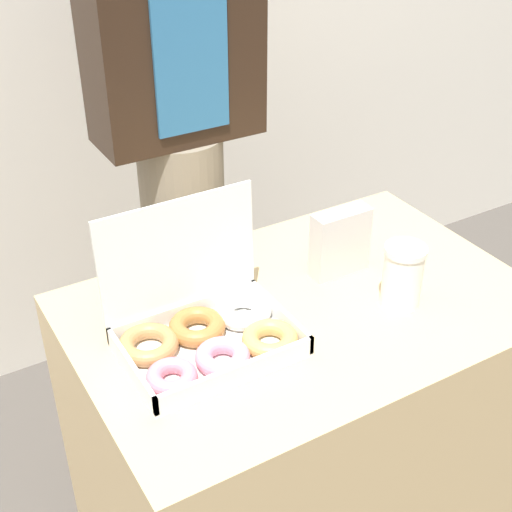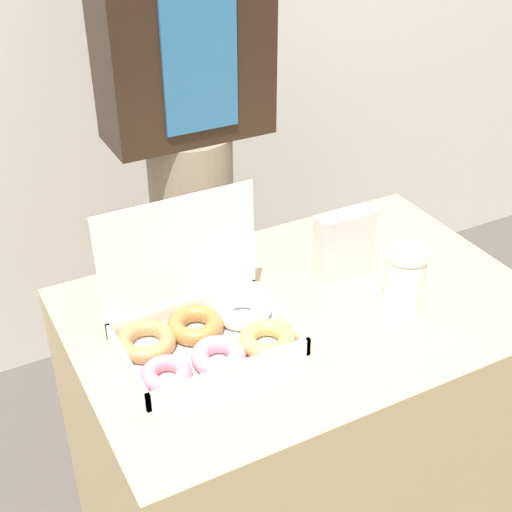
{
  "view_description": "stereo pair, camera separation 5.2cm",
  "coord_description": "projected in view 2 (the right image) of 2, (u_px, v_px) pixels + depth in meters",
  "views": [
    {
      "loc": [
        -0.66,
        -0.93,
        1.54
      ],
      "look_at": [
        -0.1,
        0.03,
        0.84
      ],
      "focal_mm": 50.0,
      "sensor_mm": 36.0,
      "label": 1
    },
    {
      "loc": [
        -0.62,
        -0.96,
        1.54
      ],
      "look_at": [
        -0.1,
        0.03,
        0.84
      ],
      "focal_mm": 50.0,
      "sensor_mm": 36.0,
      "label": 2
    }
  ],
  "objects": [
    {
      "name": "person_customer",
      "position": [
        188.0,
        127.0,
        1.69
      ],
      "size": [
        0.38,
        0.21,
        1.65
      ],
      "color": "gray",
      "rests_on": "ground_plane"
    },
    {
      "name": "napkin_holder",
      "position": [
        343.0,
        244.0,
        1.47
      ],
      "size": [
        0.13,
        0.05,
        0.14
      ],
      "color": "silver",
      "rests_on": "table"
    },
    {
      "name": "table",
      "position": [
        300.0,
        433.0,
        1.6
      ],
      "size": [
        0.91,
        0.61,
        0.71
      ],
      "color": "tan",
      "rests_on": "ground_plane"
    },
    {
      "name": "donut_box",
      "position": [
        205.0,
        327.0,
        1.29
      ],
      "size": [
        0.33,
        0.25,
        0.26
      ],
      "color": "white",
      "rests_on": "table"
    },
    {
      "name": "coffee_cup",
      "position": [
        404.0,
        279.0,
        1.37
      ],
      "size": [
        0.08,
        0.08,
        0.13
      ],
      "color": "white",
      "rests_on": "table"
    }
  ]
}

